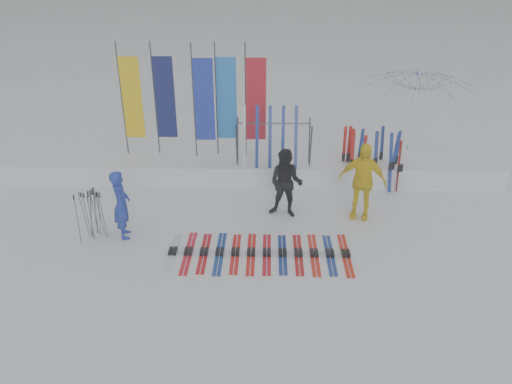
{
  "coord_description": "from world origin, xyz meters",
  "views": [
    {
      "loc": [
        0.45,
        -8.65,
        6.08
      ],
      "look_at": [
        0.2,
        1.6,
        1.0
      ],
      "focal_mm": 35.0,
      "sensor_mm": 36.0,
      "label": 1
    }
  ],
  "objects_px": {
    "person_black": "(286,184)",
    "ski_rack": "(274,137)",
    "person_blue": "(121,205)",
    "ski_row": "(259,253)",
    "person_yellow": "(362,181)",
    "tent_canopy": "(413,117)"
  },
  "relations": [
    {
      "from": "person_black",
      "to": "ski_row",
      "type": "distance_m",
      "value": 2.07
    },
    {
      "from": "person_yellow",
      "to": "ski_row",
      "type": "relative_size",
      "value": 0.49
    },
    {
      "from": "tent_canopy",
      "to": "ski_row",
      "type": "xyz_separation_m",
      "value": [
        -4.54,
        -5.34,
        -1.43
      ]
    },
    {
      "from": "person_yellow",
      "to": "person_black",
      "type": "bearing_deg",
      "value": -164.29
    },
    {
      "from": "person_black",
      "to": "ski_rack",
      "type": "xyz_separation_m",
      "value": [
        -0.3,
        1.86,
        0.51
      ]
    },
    {
      "from": "person_blue",
      "to": "tent_canopy",
      "type": "bearing_deg",
      "value": -74.21
    },
    {
      "from": "ski_row",
      "to": "person_black",
      "type": "bearing_deg",
      "value": 70.86
    },
    {
      "from": "person_blue",
      "to": "person_yellow",
      "type": "height_order",
      "value": "person_yellow"
    },
    {
      "from": "person_yellow",
      "to": "tent_canopy",
      "type": "relative_size",
      "value": 0.6
    },
    {
      "from": "person_yellow",
      "to": "ski_rack",
      "type": "height_order",
      "value": "person_yellow"
    },
    {
      "from": "person_blue",
      "to": "ski_rack",
      "type": "height_order",
      "value": "ski_rack"
    },
    {
      "from": "tent_canopy",
      "to": "ski_rack",
      "type": "relative_size",
      "value": 1.6
    },
    {
      "from": "person_black",
      "to": "ski_rack",
      "type": "height_order",
      "value": "ski_rack"
    },
    {
      "from": "person_blue",
      "to": "person_yellow",
      "type": "relative_size",
      "value": 0.85
    },
    {
      "from": "person_blue",
      "to": "person_black",
      "type": "xyz_separation_m",
      "value": [
        3.75,
        1.09,
        0.05
      ]
    },
    {
      "from": "person_black",
      "to": "tent_canopy",
      "type": "distance_m",
      "value": 5.32
    },
    {
      "from": "ski_rack",
      "to": "tent_canopy",
      "type": "bearing_deg",
      "value": 21.79
    },
    {
      "from": "person_yellow",
      "to": "tent_canopy",
      "type": "distance_m",
      "value": 4.16
    },
    {
      "from": "person_yellow",
      "to": "tent_canopy",
      "type": "bearing_deg",
      "value": 75.93
    },
    {
      "from": "ski_row",
      "to": "ski_rack",
      "type": "bearing_deg",
      "value": 84.93
    },
    {
      "from": "ski_rack",
      "to": "person_blue",
      "type": "bearing_deg",
      "value": -139.45
    },
    {
      "from": "person_black",
      "to": "person_yellow",
      "type": "xyz_separation_m",
      "value": [
        1.83,
        -0.02,
        0.1
      ]
    }
  ]
}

